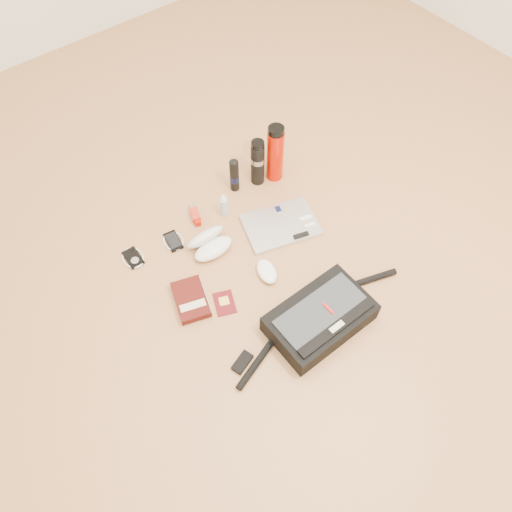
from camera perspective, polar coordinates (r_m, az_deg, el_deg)
name	(u,v)px	position (r m, az deg, el deg)	size (l,w,h in m)	color
ground	(276,278)	(2.05, 2.34, -2.54)	(4.00, 4.00, 0.00)	#B47C4B
messenger_bag	(320,318)	(1.91, 7.29, -7.06)	(0.81, 0.24, 0.11)	black
laptop	(281,225)	(2.19, 2.89, 3.54)	(0.37, 0.30, 0.03)	silver
book	(191,300)	(1.99, -7.43, -4.95)	(0.17, 0.21, 0.03)	#3F0C09
passport	(225,303)	(1.99, -3.62, -5.37)	(0.11, 0.13, 0.01)	#550C11
mouse	(267,271)	(2.04, 1.24, -1.78)	(0.10, 0.14, 0.04)	white
sunglasses_case	(210,243)	(2.11, -5.34, 1.49)	(0.18, 0.15, 0.10)	white
ipod	(133,258)	(2.15, -13.88, -0.20)	(0.09, 0.10, 0.01)	black
phone	(173,241)	(2.17, -9.44, 1.70)	(0.10, 0.11, 0.01)	black
inhaler	(195,214)	(2.23, -7.00, 4.76)	(0.06, 0.12, 0.03)	red
spray_bottle	(224,206)	(2.20, -3.67, 5.69)	(0.04, 0.04, 0.12)	#9DC5D5
aerosol_can	(234,175)	(2.27, -2.49, 9.23)	(0.05, 0.05, 0.18)	black
thermos_black	(258,162)	(2.28, 0.19, 10.67)	(0.06, 0.06, 0.24)	black
thermos_red	(275,153)	(2.28, 2.20, 11.64)	(0.10, 0.10, 0.29)	#BF1100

